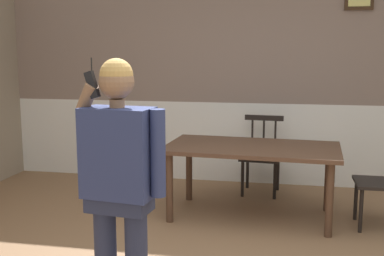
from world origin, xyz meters
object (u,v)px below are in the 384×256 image
at_px(dining_table, 252,154).
at_px(chair_by_doorway, 261,155).
at_px(chair_near_window, 384,180).
at_px(person_figure, 120,173).

height_order(dining_table, chair_by_doorway, chair_by_doorway).
relative_size(chair_near_window, chair_by_doorway, 1.08).
height_order(dining_table, person_figure, person_figure).
height_order(chair_by_doorway, person_figure, person_figure).
relative_size(dining_table, chair_by_doorway, 1.95).
bearing_deg(chair_near_window, dining_table, 86.70).
bearing_deg(dining_table, person_figure, -108.51).
bearing_deg(chair_by_doorway, dining_table, 90.75).
height_order(dining_table, chair_near_window, chair_near_window).
relative_size(dining_table, person_figure, 1.08).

